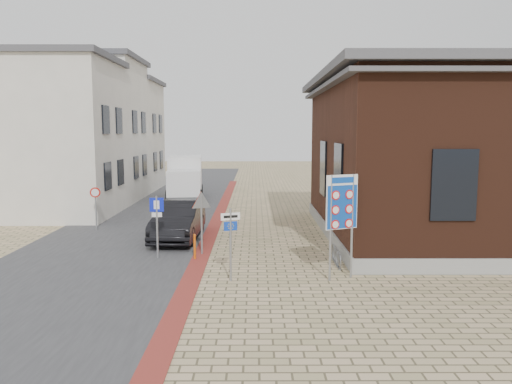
# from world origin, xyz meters

# --- Properties ---
(ground) EXTENTS (120.00, 120.00, 0.00)m
(ground) POSITION_xyz_m (0.00, 0.00, 0.00)
(ground) COLOR tan
(ground) RESTS_ON ground
(road_strip) EXTENTS (7.00, 60.00, 0.02)m
(road_strip) POSITION_xyz_m (-5.50, 15.00, 0.01)
(road_strip) COLOR #38383A
(road_strip) RESTS_ON ground
(curb_strip) EXTENTS (0.60, 40.00, 0.02)m
(curb_strip) POSITION_xyz_m (-2.00, 10.00, 0.01)
(curb_strip) COLOR maroon
(curb_strip) RESTS_ON ground
(brick_building) EXTENTS (13.00, 13.00, 6.80)m
(brick_building) POSITION_xyz_m (8.99, 7.00, 3.49)
(brick_building) COLOR gray
(brick_building) RESTS_ON ground
(townhouse_near) EXTENTS (7.40, 6.40, 8.30)m
(townhouse_near) POSITION_xyz_m (-10.99, 12.00, 4.17)
(townhouse_near) COLOR white
(townhouse_near) RESTS_ON ground
(townhouse_mid) EXTENTS (7.40, 6.40, 9.10)m
(townhouse_mid) POSITION_xyz_m (-10.99, 18.00, 4.57)
(townhouse_mid) COLOR white
(townhouse_mid) RESTS_ON ground
(townhouse_far) EXTENTS (7.40, 6.40, 8.30)m
(townhouse_far) POSITION_xyz_m (-10.99, 24.00, 4.17)
(townhouse_far) COLOR white
(townhouse_far) RESTS_ON ground
(bike_rack) EXTENTS (0.08, 1.80, 0.60)m
(bike_rack) POSITION_xyz_m (2.65, 2.20, 0.26)
(bike_rack) COLOR slate
(bike_rack) RESTS_ON ground
(sedan) EXTENTS (1.76, 4.79, 1.57)m
(sedan) POSITION_xyz_m (-3.24, 6.14, 0.78)
(sedan) COLOR black
(sedan) RESTS_ON ground
(box_truck) EXTENTS (2.65, 5.48, 2.77)m
(box_truck) POSITION_xyz_m (-4.71, 18.68, 1.43)
(box_truck) COLOR slate
(box_truck) RESTS_ON ground
(border_sign) EXTENTS (1.00, 0.49, 3.17)m
(border_sign) POSITION_xyz_m (2.50, 0.50, 2.29)
(border_sign) COLOR gray
(border_sign) RESTS_ON ground
(essen_sign) EXTENTS (0.56, 0.25, 2.18)m
(essen_sign) POSITION_xyz_m (-0.80, 0.30, 1.43)
(essen_sign) COLOR gray
(essen_sign) RESTS_ON ground
(parking_sign) EXTENTS (0.49, 0.07, 2.21)m
(parking_sign) POSITION_xyz_m (-3.50, 3.01, 1.48)
(parking_sign) COLOR gray
(parking_sign) RESTS_ON ground
(yield_sign) EXTENTS (0.76, 0.35, 2.26)m
(yield_sign) POSITION_xyz_m (-2.00, 3.51, 1.71)
(yield_sign) COLOR gray
(yield_sign) RESTS_ON ground
(speed_sign) EXTENTS (0.45, 0.12, 1.94)m
(speed_sign) POSITION_xyz_m (-7.23, 8.00, 1.27)
(speed_sign) COLOR gray
(speed_sign) RESTS_ON ground
(bollard) EXTENTS (0.09, 0.09, 0.89)m
(bollard) POSITION_xyz_m (-2.17, 2.80, 0.45)
(bollard) COLOR #D5550B
(bollard) RESTS_ON ground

